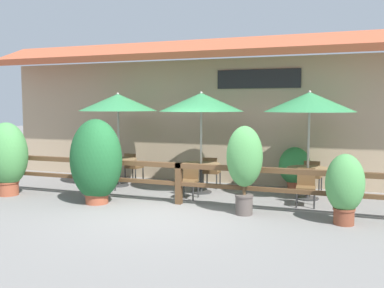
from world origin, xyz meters
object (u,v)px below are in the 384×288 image
(potted_plant_entrance_palm, at_px, (244,161))
(chair_near_wallside, at_px, (133,166))
(potted_plant_broad_leaf, at_px, (96,161))
(potted_plant_corner_fern, at_px, (345,186))
(patio_umbrella_near, at_px, (118,102))
(potted_plant_small_flowering, at_px, (295,167))
(dining_table_middle, at_px, (201,169))
(potted_plant_tall_tropical, at_px, (7,156))
(patio_umbrella_far, at_px, (310,102))
(patio_umbrella_middle, at_px, (201,102))
(chair_far_streetside, at_px, (306,185))
(chair_middle_wallside, at_px, (211,171))
(chair_near_streetside, at_px, (106,173))
(dining_table_near, at_px, (119,164))
(chair_middle_streetside, at_px, (189,179))
(chair_far_wallside, at_px, (313,175))
(dining_table_far, at_px, (308,174))

(potted_plant_entrance_palm, bearing_deg, chair_near_wallside, 146.35)
(potted_plant_broad_leaf, relative_size, potted_plant_corner_fern, 1.44)
(patio_umbrella_near, xyz_separation_m, potted_plant_small_flowering, (4.73, 1.00, -1.71))
(dining_table_middle, relative_size, potted_plant_corner_fern, 0.74)
(dining_table_middle, relative_size, potted_plant_small_flowering, 0.86)
(potted_plant_tall_tropical, bearing_deg, patio_umbrella_far, 16.60)
(potted_plant_corner_fern, bearing_deg, potted_plant_small_flowering, 112.92)
(patio_umbrella_middle, distance_m, chair_far_streetside, 3.33)
(chair_middle_wallside, bearing_deg, chair_near_streetside, 26.52)
(patio_umbrella_near, xyz_separation_m, patio_umbrella_middle, (2.48, -0.11, 0.00))
(chair_near_streetside, bearing_deg, dining_table_near, 105.18)
(patio_umbrella_middle, xyz_separation_m, chair_middle_streetside, (-0.06, -0.71, -1.87))
(chair_near_wallside, distance_m, chair_middle_streetside, 2.83)
(chair_far_wallside, bearing_deg, dining_table_far, 91.14)
(chair_middle_streetside, relative_size, potted_plant_tall_tropical, 0.46)
(patio_umbrella_near, relative_size, potted_plant_broad_leaf, 1.34)
(chair_middle_wallside, xyz_separation_m, chair_far_wallside, (2.68, 0.22, 0.00))
(potted_plant_corner_fern, bearing_deg, chair_far_wallside, 105.66)
(patio_umbrella_near, xyz_separation_m, chair_middle_streetside, (2.41, -0.82, -1.87))
(potted_plant_broad_leaf, bearing_deg, chair_near_wallside, 101.08)
(potted_plant_entrance_palm, height_order, potted_plant_small_flowering, potted_plant_entrance_palm)
(dining_table_near, bearing_deg, patio_umbrella_middle, -2.57)
(chair_middle_wallside, bearing_deg, dining_table_far, 166.82)
(patio_umbrella_near, relative_size, dining_table_far, 2.61)
(potted_plant_small_flowering, bearing_deg, dining_table_near, -168.12)
(chair_far_streetside, distance_m, chair_far_wallside, 1.52)
(chair_far_streetside, distance_m, potted_plant_small_flowering, 1.76)
(dining_table_middle, relative_size, patio_umbrella_far, 0.38)
(dining_table_near, distance_m, potted_plant_small_flowering, 4.84)
(potted_plant_tall_tropical, height_order, potted_plant_entrance_palm, potted_plant_entrance_palm)
(dining_table_far, bearing_deg, potted_plant_entrance_palm, -119.14)
(potted_plant_tall_tropical, xyz_separation_m, potted_plant_broad_leaf, (2.61, -0.02, 0.01))
(chair_near_wallside, distance_m, chair_far_streetside, 5.32)
(patio_umbrella_middle, relative_size, dining_table_middle, 2.61)
(dining_table_near, height_order, potted_plant_corner_fern, potted_plant_corner_fern)
(potted_plant_entrance_palm, bearing_deg, patio_umbrella_far, 60.86)
(dining_table_middle, relative_size, dining_table_far, 1.00)
(patio_umbrella_near, xyz_separation_m, dining_table_near, (0.00, -0.00, -1.73))
(chair_far_wallside, relative_size, potted_plant_corner_fern, 0.62)
(dining_table_near, distance_m, potted_plant_broad_leaf, 2.21)
(chair_near_streetside, relative_size, patio_umbrella_far, 0.32)
(chair_near_streetside, relative_size, dining_table_far, 0.85)
(potted_plant_broad_leaf, height_order, potted_plant_entrance_palm, potted_plant_broad_leaf)
(chair_near_streetside, height_order, potted_plant_entrance_palm, potted_plant_entrance_palm)
(chair_near_streetside, bearing_deg, potted_plant_corner_fern, 0.33)
(patio_umbrella_near, xyz_separation_m, chair_middle_wallside, (2.53, 0.60, -1.87))
(potted_plant_corner_fern, bearing_deg, patio_umbrella_middle, 151.75)
(patio_umbrella_middle, bearing_deg, dining_table_far, 3.69)
(dining_table_far, bearing_deg, potted_plant_small_flowering, 113.96)
(dining_table_near, xyz_separation_m, potted_plant_small_flowering, (4.73, 1.00, 0.02))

